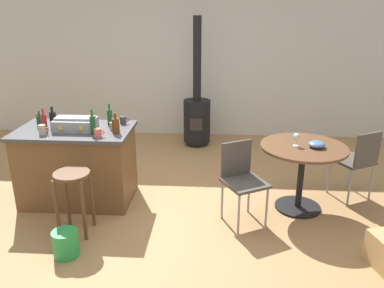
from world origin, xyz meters
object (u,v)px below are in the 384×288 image
at_px(kitchen_island, 78,165).
at_px(wine_glass, 296,137).
at_px(dining_table, 302,161).
at_px(bottle_5, 44,122).
at_px(serving_bowl, 317,144).
at_px(bottle_2, 116,125).
at_px(wooden_stool, 73,188).
at_px(bottle_1, 40,121).
at_px(folding_chair_near, 242,176).
at_px(bottle_0, 53,119).
at_px(cup_0, 123,120).
at_px(cup_1, 43,130).
at_px(cup_4, 98,133).
at_px(toolbox, 75,124).
at_px(cup_3, 39,118).
at_px(bottle_3, 93,125).
at_px(plastic_bucket, 66,243).
at_px(cup_2, 113,126).
at_px(bottle_4, 110,117).
at_px(wood_stove, 197,114).
at_px(folding_chair_far, 358,159).

height_order(kitchen_island, wine_glass, wine_glass).
bearing_deg(dining_table, bottle_5, -179.65).
bearing_deg(serving_bowl, bottle_2, -179.57).
distance_m(wooden_stool, bottle_5, 0.96).
relative_size(bottle_1, bottle_2, 0.83).
xyz_separation_m(folding_chair_near, bottle_0, (-2.14, 0.40, 0.47)).
height_order(bottle_0, cup_0, bottle_0).
height_order(kitchen_island, bottle_0, bottle_0).
distance_m(cup_0, serving_bowl, 2.21).
bearing_deg(bottle_1, cup_1, -61.02).
distance_m(wooden_stool, cup_4, 0.65).
height_order(wooden_stool, bottle_2, bottle_2).
height_order(toolbox, serving_bowl, toolbox).
xyz_separation_m(wooden_stool, cup_3, (-0.71, 0.96, 0.44)).
xyz_separation_m(dining_table, bottle_2, (-2.05, -0.06, 0.39)).
relative_size(bottle_3, wine_glass, 1.94).
distance_m(kitchen_island, cup_1, 0.60).
bearing_deg(bottle_3, wooden_stool, -97.26).
distance_m(kitchen_island, dining_table, 2.57).
height_order(wooden_stool, plastic_bucket, wooden_stool).
height_order(serving_bowl, plastic_bucket, serving_bowl).
relative_size(bottle_0, cup_1, 2.13).
bearing_deg(bottle_0, cup_2, -2.37).
xyz_separation_m(bottle_4, wine_glass, (2.10, -0.23, -0.11)).
distance_m(bottle_1, cup_3, 0.23).
relative_size(wooden_stool, bottle_4, 2.56).
relative_size(bottle_0, cup_4, 2.10).
distance_m(kitchen_island, bottle_4, 0.68).
relative_size(bottle_2, plastic_bucket, 0.90).
distance_m(cup_1, serving_bowl, 2.96).
relative_size(bottle_2, cup_2, 1.98).
xyz_separation_m(bottle_2, cup_1, (-0.78, -0.11, -0.03)).
height_order(dining_table, bottle_2, bottle_2).
bearing_deg(bottle_4, plastic_bucket, -95.87).
xyz_separation_m(bottle_1, bottle_5, (0.10, -0.11, 0.02)).
height_order(wooden_stool, cup_4, cup_4).
distance_m(wooden_stool, toolbox, 0.84).
bearing_deg(wooden_stool, bottle_5, 128.60).
distance_m(folding_chair_near, bottle_0, 2.23).
height_order(folding_chair_near, cup_1, cup_1).
xyz_separation_m(cup_4, wine_glass, (2.12, 0.19, -0.06)).
xyz_separation_m(bottle_4, cup_3, (-0.88, 0.08, -0.05)).
xyz_separation_m(cup_0, cup_4, (-0.16, -0.49, 0.00)).
relative_size(wood_stove, cup_4, 17.98).
xyz_separation_m(folding_chair_near, cup_1, (-2.15, 0.13, 0.43)).
distance_m(folding_chair_far, toolbox, 3.28).
bearing_deg(cup_2, folding_chair_far, 4.37).
height_order(kitchen_island, cup_0, cup_0).
bearing_deg(folding_chair_far, bottle_4, -178.59).
bearing_deg(cup_2, toolbox, -172.66).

